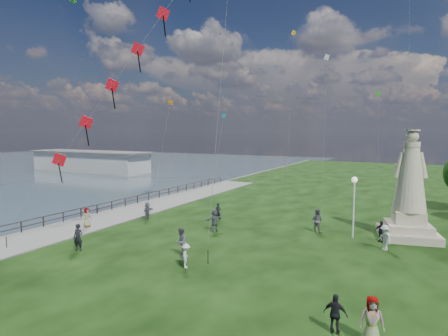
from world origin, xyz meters
The scene contains 18 objects.
waterfront centered at (-15.24, 8.99, -0.06)m, with size 200.00×200.00×1.51m.
pier_pavilion centered at (-52.00, 42.00, 1.84)m, with size 30.00×8.00×4.40m.
statue centered at (11.33, 15.16, 3.16)m, with size 4.91×4.91×8.36m.
lamppost centered at (7.55, 13.23, 3.43)m, with size 0.44×0.44×4.75m.
person_0 centered at (-8.70, 1.05, 0.95)m, with size 0.69×0.45×1.89m, color black.
person_1 centered at (-1.79, 3.41, 0.96)m, with size 0.93×0.58×1.92m, color #595960.
person_2 centered at (-0.34, 1.81, 0.74)m, with size 0.95×0.49×1.47m, color silver.
person_3 centered at (9.13, -1.56, 0.82)m, with size 0.96×0.49×1.64m, color black.
person_4 centered at (10.52, -1.72, 0.96)m, with size 0.93×0.57×1.91m, color #595960.
person_5 centered at (-10.43, 10.58, 0.82)m, with size 1.52×0.66×1.64m, color #595960.
person_6 centered at (-4.39, 13.29, 0.82)m, with size 0.60×0.39×1.65m, color black.
person_7 centered at (4.68, 13.60, 0.97)m, with size 0.94×0.58×1.94m, color #595960.
person_8 centered at (9.99, 11.06, 0.88)m, with size 1.14×0.59×1.76m, color silver.
person_9 centered at (9.58, 13.04, 0.79)m, with size 0.92×0.47×1.58m, color black.
person_10 centered at (-13.04, 5.77, 0.83)m, with size 0.81×0.50×1.65m, color #595960.
person_11 centered at (-2.90, 9.92, 0.92)m, with size 1.71×0.74×1.84m, color #595960.
red_kite_train centered at (-7.58, 4.61, 12.46)m, with size 9.90×9.35×20.08m.
small_kites centered at (2.48, 22.61, 12.67)m, with size 28.23×17.28×22.29m.
Camera 1 is at (11.87, -16.53, 8.18)m, focal length 30.00 mm.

